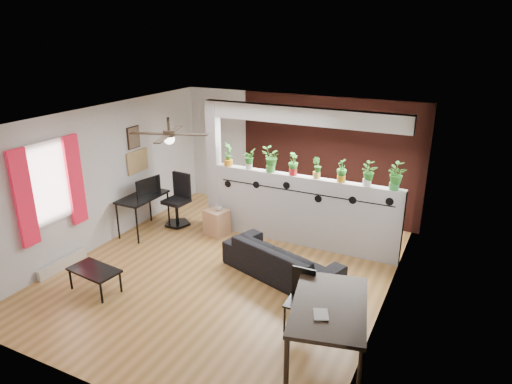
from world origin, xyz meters
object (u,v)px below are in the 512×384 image
object	(u,v)px
cube_shelf	(217,222)
computer_desk	(143,199)
potted_plant_3	(293,163)
potted_plant_6	(368,173)
potted_plant_5	(342,170)
office_chair	(178,203)
sofa	(282,260)
ceiling_fan	(169,136)
cup	(218,208)
coffee_table	(94,271)
dining_table	(329,310)
folding_chair	(301,294)
potted_plant_2	(271,159)
potted_plant_1	(249,158)
potted_plant_4	(317,167)
potted_plant_0	(228,153)
potted_plant_7	(395,176)

from	to	relation	value
cube_shelf	computer_desk	size ratio (longest dim) A/B	0.49
potted_plant_3	potted_plant_6	xyz separation A→B (m)	(1.35, 0.00, -0.00)
potted_plant_5	computer_desk	xyz separation A→B (m)	(-3.73, -0.88, -0.88)
office_chair	sofa	bearing A→B (deg)	-19.72
ceiling_fan	cup	size ratio (longest dim) A/B	9.10
coffee_table	potted_plant_5	bearing A→B (deg)	44.75
ceiling_fan	dining_table	size ratio (longest dim) A/B	0.75
potted_plant_3	office_chair	bearing A→B (deg)	-173.48
sofa	computer_desk	size ratio (longest dim) A/B	1.83
potted_plant_3	sofa	world-z (taller)	potted_plant_3
potted_plant_6	ceiling_fan	bearing A→B (deg)	-146.59
office_chair	folding_chair	xyz separation A→B (m)	(3.52, -2.13, 0.04)
potted_plant_2	cube_shelf	xyz separation A→B (m)	(-1.01, -0.34, -1.34)
cup	potted_plant_2	bearing A→B (deg)	19.56
potted_plant_2	computer_desk	distance (m)	2.69
cup	sofa	bearing A→B (deg)	-27.79
cube_shelf	folding_chair	bearing A→B (deg)	-23.42
dining_table	ceiling_fan	bearing A→B (deg)	160.47
potted_plant_2	potted_plant_5	distance (m)	1.35
office_chair	coffee_table	distance (m)	2.71
potted_plant_3	dining_table	bearing A→B (deg)	-60.29
ceiling_fan	coffee_table	world-z (taller)	ceiling_fan
potted_plant_1	sofa	bearing A→B (deg)	-45.48
coffee_table	potted_plant_1	bearing A→B (deg)	68.18
potted_plant_2	potted_plant_4	world-z (taller)	potted_plant_2
potted_plant_1	sofa	xyz separation A→B (m)	(1.24, -1.26, -1.27)
potted_plant_3	office_chair	xyz separation A→B (m)	(-2.41, -0.28, -1.10)
potted_plant_0	dining_table	world-z (taller)	potted_plant_0
potted_plant_1	potted_plant_5	distance (m)	1.81
cube_shelf	coffee_table	size ratio (longest dim) A/B	0.60
coffee_table	sofa	bearing A→B (deg)	35.17
dining_table	cube_shelf	bearing A→B (deg)	140.76
cup	potted_plant_1	bearing A→B (deg)	33.93
potted_plant_4	potted_plant_6	world-z (taller)	potted_plant_6
potted_plant_1	potted_plant_7	xyz separation A→B (m)	(2.71, 0.00, 0.04)
sofa	coffee_table	bearing A→B (deg)	52.79
potted_plant_3	computer_desk	bearing A→B (deg)	-162.76
dining_table	coffee_table	size ratio (longest dim) A/B	1.88
potted_plant_3	sofa	size ratio (longest dim) A/B	0.22
potted_plant_4	potted_plant_5	world-z (taller)	potted_plant_5
potted_plant_0	potted_plant_6	world-z (taller)	potted_plant_0
potted_plant_3	coffee_table	bearing A→B (deg)	-125.17
ceiling_fan	potted_plant_0	xyz separation A→B (m)	(0.02, 1.80, -0.72)
ceiling_fan	potted_plant_5	distance (m)	3.00
potted_plant_2	folding_chair	xyz separation A→B (m)	(1.56, -2.40, -1.08)
potted_plant_4	potted_plant_5	bearing A→B (deg)	-0.00
potted_plant_1	coffee_table	xyz separation A→B (m)	(-1.19, -2.97, -1.22)
computer_desk	coffee_table	bearing A→B (deg)	-70.66
potted_plant_2	office_chair	distance (m)	2.27
potted_plant_2	folding_chair	distance (m)	3.06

